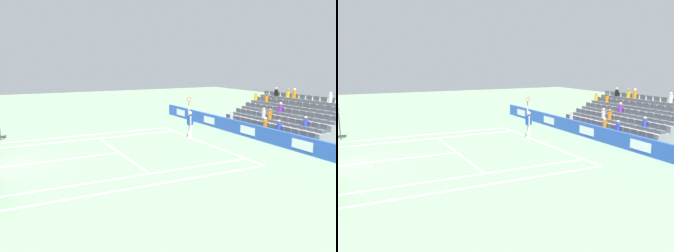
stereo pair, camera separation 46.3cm
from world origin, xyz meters
TOP-DOWN VIEW (x-y plane):
  - line_baseline at (0.00, -11.89)m, footprint 10.97×0.10m
  - line_service at (0.00, -6.40)m, footprint 8.23×0.10m
  - line_centre_service at (0.00, -3.20)m, footprint 0.10×6.40m
  - line_singles_sideline_left at (4.12, -5.95)m, footprint 0.10×11.89m
  - line_singles_sideline_right at (-4.12, -5.95)m, footprint 0.10×11.89m
  - line_doubles_sideline_left at (5.49, -5.95)m, footprint 0.10×11.89m
  - line_doubles_sideline_right at (-5.49, -5.95)m, footprint 0.10×11.89m
  - line_centre_mark at (0.00, -11.79)m, footprint 0.10×0.20m
  - sponsor_barrier at (0.00, -15.41)m, footprint 23.05×0.22m
  - tennis_player at (1.53, -11.78)m, footprint 0.52×0.39m
  - stadium_stand at (0.01, -18.98)m, footprint 8.68×4.75m
  - loose_tennis_ball at (-0.76, -2.05)m, footprint 0.07×0.07m

SIDE VIEW (x-z plane):
  - line_baseline at x=0.00m, z-range 0.00..0.01m
  - line_service at x=0.00m, z-range 0.00..0.01m
  - line_centre_service at x=0.00m, z-range 0.00..0.01m
  - line_singles_sideline_left at x=4.12m, z-range 0.00..0.01m
  - line_singles_sideline_right at x=-4.12m, z-range 0.00..0.01m
  - line_doubles_sideline_left at x=5.49m, z-range 0.00..0.01m
  - line_doubles_sideline_right at x=-5.49m, z-range 0.00..0.01m
  - line_centre_mark at x=0.00m, z-range 0.00..0.01m
  - loose_tennis_ball at x=-0.76m, z-range 0.00..0.07m
  - sponsor_barrier at x=0.00m, z-range 0.00..0.94m
  - stadium_stand at x=0.01m, z-range -0.69..2.33m
  - tennis_player at x=1.53m, z-range -0.43..2.42m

